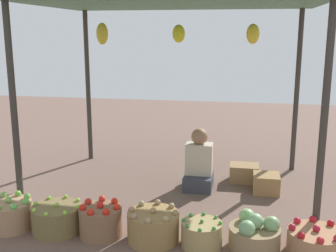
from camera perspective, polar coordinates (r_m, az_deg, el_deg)
ground_plane at (r=5.46m, az=1.07°, el=-8.49°), size 14.00×14.00×0.00m
market_stall_structure at (r=5.10m, az=1.16°, el=14.72°), size 3.39×2.44×2.32m
vendor_person at (r=5.42m, az=4.21°, el=-5.33°), size 0.36×0.44×0.78m
basket_green_apples at (r=4.68m, az=-20.69°, el=-11.15°), size 0.46×0.46×0.34m
basket_limes at (r=4.47m, az=-14.78°, el=-12.03°), size 0.50×0.50×0.31m
basket_red_tomatoes at (r=4.28m, az=-9.11°, el=-12.58°), size 0.42×0.42×0.36m
basket_potatoes at (r=4.15m, az=-2.01°, el=-13.41°), size 0.50×0.50×0.34m
basket_green_chilies at (r=4.07m, az=4.58°, el=-14.42°), size 0.38×0.38×0.27m
basket_cabbages at (r=4.10m, az=11.65°, el=-14.17°), size 0.48×0.48×0.34m
basket_red_apples at (r=4.18m, az=19.35°, el=-14.52°), size 0.51×0.51×0.27m
wooden_crate_near_vendor at (r=5.77m, az=10.28°, el=-6.29°), size 0.38×0.30×0.23m
wooden_crate_stacked_rear at (r=5.45m, az=13.17°, el=-7.57°), size 0.32×0.32×0.23m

